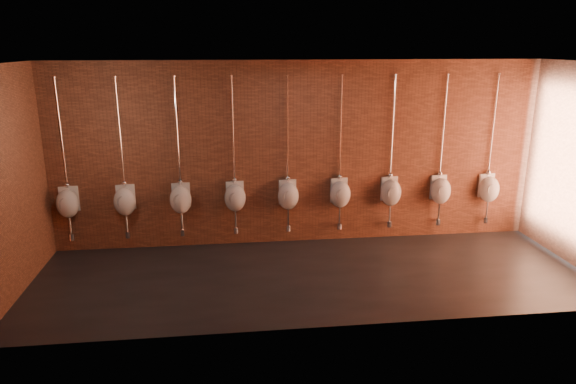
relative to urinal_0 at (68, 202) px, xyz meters
name	(u,v)px	position (x,y,z in m)	size (l,w,h in m)	color
ground	(313,276)	(3.93, -1.37, -0.91)	(8.50, 8.50, 0.00)	black
room_shell	(315,148)	(3.93, -1.37, 1.10)	(8.54, 3.04, 3.22)	black
urinal_0	(68,202)	(0.00, 0.00, 0.00)	(0.42, 0.38, 2.72)	white
urinal_1	(125,201)	(0.93, 0.00, 0.00)	(0.42, 0.38, 2.72)	white
urinal_2	(181,199)	(1.85, 0.00, 0.00)	(0.42, 0.38, 2.72)	white
urinal_3	(235,197)	(2.78, 0.00, 0.00)	(0.42, 0.38, 2.72)	white
urinal_4	(288,195)	(3.70, 0.00, 0.00)	(0.42, 0.38, 2.72)	white
urinal_5	(340,193)	(4.63, 0.00, 0.00)	(0.42, 0.38, 2.72)	white
urinal_6	(391,192)	(5.56, 0.00, 0.00)	(0.42, 0.38, 2.72)	white
urinal_7	(440,190)	(6.48, 0.00, 0.00)	(0.42, 0.38, 2.72)	white
urinal_8	(489,188)	(7.41, 0.00, 0.00)	(0.42, 0.38, 2.72)	white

